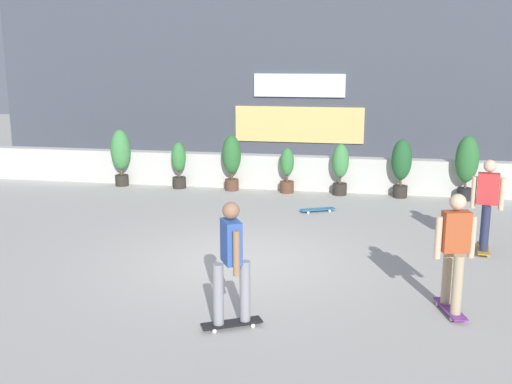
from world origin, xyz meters
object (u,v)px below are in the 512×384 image
(potted_plant_1, at_px, (179,163))
(skateboard_near_camera, at_px, (318,209))
(potted_plant_3, at_px, (287,169))
(potted_plant_5, at_px, (401,164))
(potted_plant_0, at_px, (121,153))
(potted_plant_4, at_px, (340,166))
(skater_far_left, at_px, (231,259))
(potted_plant_2, at_px, (232,159))
(skater_foreground, at_px, (487,202))
(potted_plant_6, at_px, (467,163))
(skater_by_wall_right, at_px, (454,248))

(potted_plant_1, bearing_deg, skateboard_near_camera, -25.74)
(potted_plant_3, bearing_deg, potted_plant_5, 0.00)
(potted_plant_0, bearing_deg, potted_plant_4, 0.00)
(potted_plant_1, distance_m, skateboard_near_camera, 4.38)
(potted_plant_3, distance_m, skateboard_near_camera, 2.19)
(potted_plant_4, height_order, skater_far_left, skater_far_left)
(potted_plant_2, relative_size, skater_foreground, 0.86)
(potted_plant_4, bearing_deg, potted_plant_1, -180.00)
(potted_plant_4, bearing_deg, potted_plant_6, -0.00)
(potted_plant_5, bearing_deg, potted_plant_3, 180.00)
(potted_plant_4, xyz_separation_m, skateboard_near_camera, (-0.39, -1.88, -0.67))
(potted_plant_0, distance_m, potted_plant_1, 1.66)
(skater_by_wall_right, bearing_deg, skater_far_left, -160.31)
(skater_foreground, bearing_deg, skater_by_wall_right, -107.02)
(skateboard_near_camera, bearing_deg, skater_far_left, -94.85)
(skater_foreground, bearing_deg, potted_plant_4, 123.97)
(skater_by_wall_right, relative_size, skater_far_left, 1.00)
(skater_by_wall_right, xyz_separation_m, skater_far_left, (-2.86, -1.02, 0.00))
(potted_plant_4, distance_m, potted_plant_6, 3.07)
(potted_plant_0, bearing_deg, skater_by_wall_right, -42.24)
(potted_plant_3, xyz_separation_m, skater_by_wall_right, (3.31, -7.15, 0.33))
(potted_plant_0, distance_m, potted_plant_2, 3.10)
(potted_plant_0, distance_m, skater_by_wall_right, 10.63)
(skater_by_wall_right, height_order, skater_foreground, same)
(potted_plant_5, bearing_deg, potted_plant_6, 0.00)
(skater_foreground, bearing_deg, potted_plant_6, 86.98)
(potted_plant_3, xyz_separation_m, potted_plant_5, (2.87, 0.00, 0.24))
(potted_plant_4, bearing_deg, potted_plant_0, -180.00)
(potted_plant_2, height_order, skater_foreground, skater_foreground)
(potted_plant_0, distance_m, skateboard_near_camera, 5.92)
(potted_plant_4, height_order, potted_plant_5, potted_plant_5)
(potted_plant_1, height_order, potted_plant_5, potted_plant_5)
(potted_plant_0, xyz_separation_m, skater_by_wall_right, (7.87, -7.15, 0.04))
(potted_plant_3, distance_m, potted_plant_6, 4.44)
(potted_plant_0, distance_m, skater_far_left, 9.59)
(potted_plant_3, height_order, skater_by_wall_right, skater_by_wall_right)
(potted_plant_2, bearing_deg, potted_plant_5, 0.00)
(potted_plant_1, height_order, potted_plant_6, potted_plant_6)
(potted_plant_3, relative_size, skater_by_wall_right, 0.69)
(potted_plant_4, height_order, potted_plant_6, potted_plant_6)
(skater_foreground, bearing_deg, potted_plant_0, 154.34)
(potted_plant_2, relative_size, skater_by_wall_right, 0.86)
(potted_plant_3, distance_m, skater_far_left, 8.19)
(potted_plant_5, bearing_deg, potted_plant_0, -180.00)
(potted_plant_0, distance_m, potted_plant_6, 8.99)
(skater_by_wall_right, bearing_deg, potted_plant_2, 123.75)
(potted_plant_5, relative_size, potted_plant_6, 0.92)
(potted_plant_6, distance_m, skateboard_near_camera, 4.02)
(potted_plant_1, distance_m, skater_foreground, 8.28)
(potted_plant_1, bearing_deg, potted_plant_5, 0.00)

